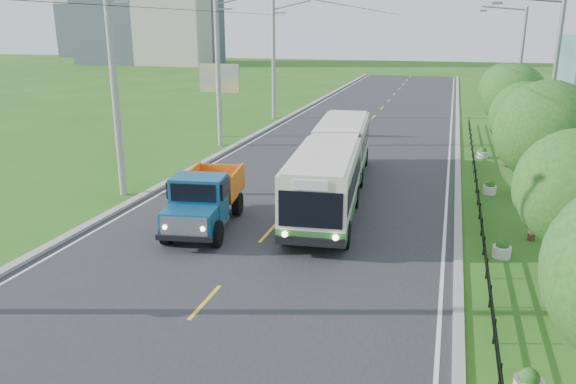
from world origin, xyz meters
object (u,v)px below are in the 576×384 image
at_px(streetlight_far, 517,70).
at_px(planter_near, 502,249).
at_px(pole_near, 115,88).
at_px(tree_fourth, 526,121).
at_px(tree_third, 546,136).
at_px(billboard_right, 566,73).
at_px(planter_mid, 490,188).
at_px(dump_truck, 205,196).
at_px(planter_front, 529,384).
at_px(tree_back, 505,91).
at_px(pole_far, 274,59).
at_px(tree_second, 576,195).
at_px(pole_mid, 219,69).
at_px(billboard_left, 220,83).
at_px(bus, 334,161).
at_px(tree_fifth, 514,99).
at_px(streetlight_mid, 548,93).
at_px(planter_far, 483,153).

distance_m(streetlight_far, planter_near, 22.57).
xyz_separation_m(pole_near, tree_fourth, (18.12, 5.14, -1.51)).
relative_size(tree_third, billboard_right, 0.82).
bearing_deg(planter_mid, tree_fourth, 6.39).
relative_size(planter_near, billboard_right, 0.09).
xyz_separation_m(pole_near, dump_truck, (5.65, -3.10, -3.77)).
height_order(pole_near, tree_third, pole_near).
bearing_deg(tree_third, planter_front, -97.06).
bearing_deg(billboard_right, tree_back, 111.70).
xyz_separation_m(pole_far, planter_near, (16.86, -27.00, -4.81)).
height_order(pole_near, dump_truck, pole_near).
height_order(tree_third, planter_front, tree_third).
bearing_deg(tree_back, streetlight_far, 67.08).
xyz_separation_m(tree_second, planter_mid, (-1.26, 11.86, -3.23)).
bearing_deg(billboard_right, pole_mid, 177.22).
relative_size(billboard_left, bus, 0.34).
bearing_deg(pole_near, pole_mid, 90.00).
xyz_separation_m(tree_second, tree_back, (0.00, 24.00, 0.13)).
height_order(tree_fifth, planter_near, tree_fifth).
distance_m(tree_fourth, planter_front, 16.52).
xyz_separation_m(pole_far, bus, (9.74, -21.57, -3.33)).
xyz_separation_m(pole_mid, streetlight_far, (18.90, 7.00, -0.19)).
height_order(tree_fifth, streetlight_mid, streetlight_mid).
bearing_deg(tree_fifth, pole_mid, 177.29).
relative_size(tree_fifth, bus, 0.38).
height_order(tree_third, tree_fourth, tree_third).
bearing_deg(streetlight_mid, tree_third, -97.64).
relative_size(tree_third, tree_fifth, 1.03).
bearing_deg(planter_mid, billboard_right, 58.34).
height_order(streetlight_far, planter_far, streetlight_far).
bearing_deg(dump_truck, planter_mid, 27.13).
relative_size(planter_mid, planter_far, 1.00).
height_order(pole_mid, dump_truck, pole_mid).
bearing_deg(pole_mid, planter_near, -41.65).
bearing_deg(tree_fifth, tree_fourth, -90.00).
bearing_deg(pole_near, bus, 14.03).
height_order(planter_near, billboard_left, billboard_left).
bearing_deg(tree_second, pole_mid, 133.85).
distance_m(tree_third, tree_fifth, 12.00).
height_order(planter_mid, billboard_left, billboard_left).
bearing_deg(billboard_left, streetlight_far, 11.23).
xyz_separation_m(pole_near, tree_back, (18.12, 17.14, -1.44)).
height_order(tree_fourth, planter_near, tree_fourth).
relative_size(pole_far, streetlight_mid, 1.10).
xyz_separation_m(tree_fourth, planter_far, (-1.26, 7.86, -3.30)).
relative_size(tree_fifth, planter_front, 8.66).
bearing_deg(dump_truck, tree_fourth, 24.75).
xyz_separation_m(planter_front, billboard_right, (3.70, 22.00, 5.06)).
bearing_deg(pole_mid, planter_far, 3.39).
relative_size(tree_third, tree_fourth, 1.11).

